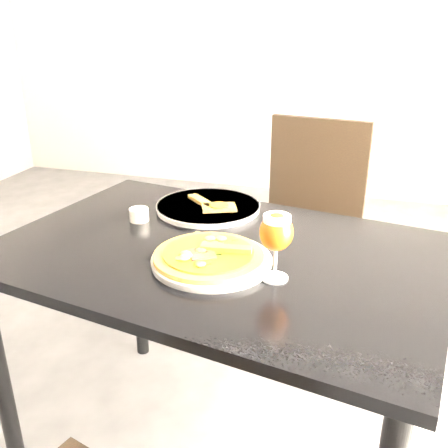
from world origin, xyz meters
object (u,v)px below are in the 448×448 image
(dining_table, at_px, (217,277))
(chair_far, at_px, (306,225))
(pizza, at_px, (209,255))
(beer_glass, at_px, (276,233))

(dining_table, xyz_separation_m, chair_far, (0.15, 0.78, -0.14))
(dining_table, distance_m, pizza, 0.15)
(chair_far, height_order, beer_glass, chair_far)
(pizza, bearing_deg, dining_table, 95.03)
(pizza, bearing_deg, chair_far, 80.88)
(dining_table, relative_size, beer_glass, 7.83)
(dining_table, distance_m, beer_glass, 0.31)
(chair_far, height_order, pizza, chair_far)
(pizza, xyz_separation_m, beer_glass, (0.18, -0.03, 0.10))
(pizza, height_order, beer_glass, beer_glass)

